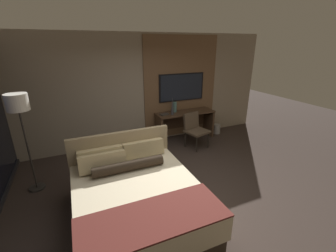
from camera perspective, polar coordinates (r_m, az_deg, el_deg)
name	(u,v)px	position (r m, az deg, el deg)	size (l,w,h in m)	color
ground_plane	(188,194)	(4.21, 5.08, -16.92)	(16.00, 16.00, 0.00)	#332823
wall_back_tv_panel	(147,90)	(5.91, -5.46, 9.06)	(7.20, 0.09, 2.80)	gray
bed	(136,197)	(3.60, -8.05, -17.53)	(1.81, 2.12, 1.06)	#33281E
desk	(184,121)	(6.25, 4.20, 1.38)	(1.62, 0.53, 0.78)	#422D1E
tv	(182,87)	(6.21, 3.48, 9.81)	(1.32, 0.04, 0.74)	black
desk_chair	(194,127)	(5.77, 6.73, -0.31)	(0.64, 0.64, 0.89)	#4C3D2D
floor_lamp	(19,111)	(4.41, -33.63, 3.24)	(0.34, 0.34, 1.79)	#282623
vase_tall	(172,106)	(5.83, 1.10, 5.10)	(0.08, 0.08, 0.46)	#333338
vase_short	(175,107)	(6.09, 1.75, 4.85)	(0.10, 0.10, 0.28)	#4C706B
book	(164,114)	(5.87, -0.94, 3.01)	(0.25, 0.19, 0.03)	#332D28
waste_bin	(217,129)	(6.87, 12.23, -0.67)	(0.22, 0.22, 0.28)	gray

